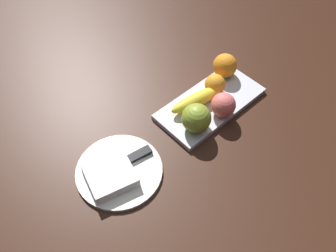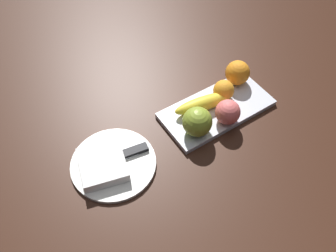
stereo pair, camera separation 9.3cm
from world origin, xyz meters
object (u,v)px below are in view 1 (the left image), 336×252
object	(u,v)px
orange_near_banana	(225,66)
banana	(198,99)
apple	(196,118)
folded_napkin	(109,173)
dinner_plate	(119,171)
orange_near_apple	(215,84)
peach	(223,105)
knife	(131,160)
fruit_tray	(210,103)

from	to	relation	value
orange_near_banana	banana	bearing A→B (deg)	12.54
apple	folded_napkin	bearing A→B (deg)	-8.05
dinner_plate	folded_napkin	distance (m)	0.03
orange_near_apple	dinner_plate	world-z (taller)	orange_near_apple
orange_near_banana	dinner_plate	distance (m)	0.46
peach	knife	size ratio (longest dim) A/B	0.39
apple	banana	distance (m)	0.09
orange_near_banana	dinner_plate	size ratio (longest dim) A/B	0.33
apple	knife	size ratio (longest dim) A/B	0.45
dinner_plate	banana	bearing A→B (deg)	-176.52
folded_napkin	knife	size ratio (longest dim) A/B	0.66
knife	folded_napkin	bearing A→B (deg)	7.93
fruit_tray	banana	distance (m)	0.05
apple	orange_near_apple	bearing A→B (deg)	-156.92
peach	dinner_plate	xyz separation A→B (m)	(0.33, -0.05, -0.05)
banana	folded_napkin	size ratio (longest dim) A/B	1.52
fruit_tray	orange_near_banana	world-z (taller)	orange_near_banana
fruit_tray	apple	size ratio (longest dim) A/B	4.00
orange_near_apple	orange_near_banana	xyz separation A→B (m)	(-0.08, -0.03, 0.01)
orange_near_apple	orange_near_banana	distance (m)	0.08
orange_near_banana	knife	size ratio (longest dim) A/B	0.41
orange_near_apple	folded_napkin	bearing A→B (deg)	3.05
peach	dinner_plate	world-z (taller)	peach
dinner_plate	knife	size ratio (longest dim) A/B	1.23
banana	dinner_plate	world-z (taller)	banana
orange_near_banana	dinner_plate	world-z (taller)	orange_near_banana
fruit_tray	banana	bearing A→B (deg)	-28.31
apple	dinner_plate	xyz separation A→B (m)	(0.24, -0.04, -0.05)
fruit_tray	orange_near_apple	bearing A→B (deg)	-150.20
banana	knife	world-z (taller)	banana
banana	dinner_plate	size ratio (longest dim) A/B	0.82
fruit_tray	orange_near_apple	distance (m)	0.06
knife	banana	bearing A→B (deg)	-165.98
peach	banana	bearing A→B (deg)	-69.48
orange_near_banana	peach	distance (m)	0.16
peach	dinner_plate	distance (m)	0.34
orange_near_apple	knife	size ratio (longest dim) A/B	0.34
banana	orange_near_apple	world-z (taller)	orange_near_apple
banana	folded_napkin	world-z (taller)	banana
peach	dinner_plate	bearing A→B (deg)	-8.93
knife	apple	bearing A→B (deg)	179.44
banana	orange_near_banana	bearing A→B (deg)	23.29
apple	folded_napkin	xyz separation A→B (m)	(0.27, -0.04, -0.03)
peach	fruit_tray	bearing A→B (deg)	-98.71
dinner_plate	knife	xyz separation A→B (m)	(-0.04, 0.00, 0.01)
fruit_tray	folded_napkin	xyz separation A→B (m)	(0.37, 0.00, 0.02)
dinner_plate	fruit_tray	bearing A→B (deg)	180.00
apple	peach	bearing A→B (deg)	171.20
knife	fruit_tray	bearing A→B (deg)	-170.02
fruit_tray	orange_near_apple	xyz separation A→B (m)	(-0.04, -0.02, 0.04)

